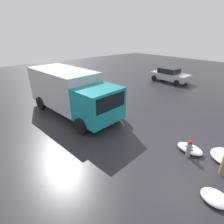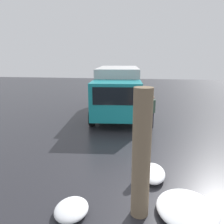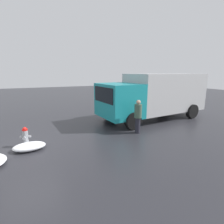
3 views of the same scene
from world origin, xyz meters
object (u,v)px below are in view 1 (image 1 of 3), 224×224
(delivery_truck, at_px, (71,91))
(pedestrian, at_px, (120,104))
(fire_hydrant, at_px, (189,148))
(parked_car, at_px, (170,75))

(delivery_truck, xyz_separation_m, pedestrian, (-2.56, -2.00, -0.65))
(fire_hydrant, bearing_deg, pedestrian, 100.41)
(delivery_truck, xyz_separation_m, parked_car, (0.27, -12.18, -0.79))
(pedestrian, relative_size, parked_car, 0.40)
(delivery_truck, height_order, parked_car, delivery_truck)
(fire_hydrant, xyz_separation_m, parked_car, (7.73, -10.65, 0.34))
(delivery_truck, bearing_deg, fire_hydrant, 96.62)
(fire_hydrant, height_order, delivery_truck, delivery_truck)
(fire_hydrant, relative_size, parked_car, 0.20)
(pedestrian, height_order, parked_car, pedestrian)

